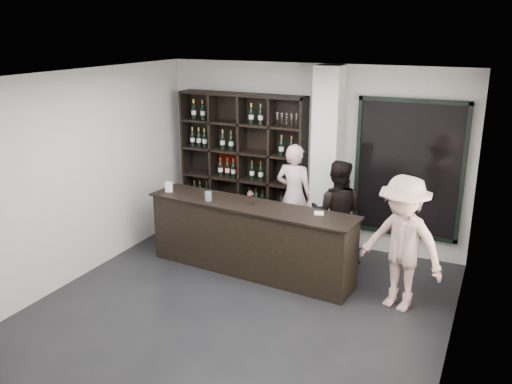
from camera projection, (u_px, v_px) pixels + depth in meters
The scene contains 12 objects.
floor at pixel (234, 314), 6.76m from camera, with size 5.00×5.50×0.01m, color black.
wine_shelf at pixel (242, 165), 9.09m from camera, with size 2.20×0.35×2.40m, color black, non-canonical shape.
structural_column at pixel (327, 161), 8.33m from camera, with size 0.40×0.40×2.90m, color silver.
glass_panel at pixel (408, 169), 8.05m from camera, with size 1.60×0.08×2.10m.
tasting_counter at pixel (250, 238), 7.78m from camera, with size 3.15×0.65×1.03m.
taster_pink at pixel (294, 196), 8.65m from camera, with size 0.62×0.40×1.69m, color #F5C6CB.
taster_black at pixel (337, 213), 7.98m from camera, with size 0.78×0.61×1.60m, color black.
customer at pixel (402, 244), 6.69m from camera, with size 1.12×0.65×1.74m, color tan.
wine_glass at pixel (250, 197), 7.61m from camera, with size 0.09×0.09×0.22m, color white, non-canonical shape.
spit_cup at pixel (208, 196), 7.77m from camera, with size 0.10×0.10×0.13m, color #9EB4C3.
napkin_stack at pixel (319, 213), 7.25m from camera, with size 0.12×0.12×0.02m, color white.
card_stand at pixel (169, 187), 8.19m from camera, with size 0.10×0.05×0.16m, color white.
Camera 1 is at (2.79, -5.33, 3.46)m, focal length 38.00 mm.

